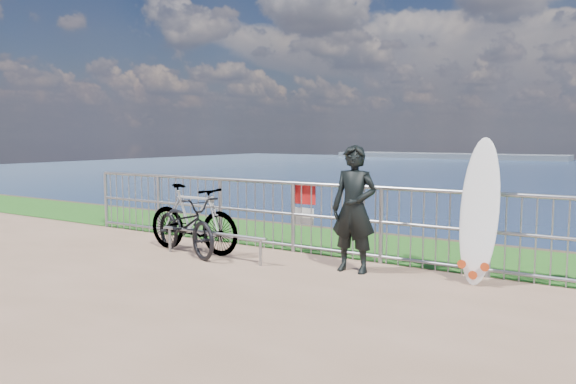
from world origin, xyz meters
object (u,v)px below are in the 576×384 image
Objects in this scene: surfboard at (479,216)px; bicycle_far at (193,218)px; bicycle_near at (186,225)px; surfer at (354,209)px.

bicycle_far is at bearing -172.68° from surfboard.
bicycle_near is 0.97× the size of bicycle_far.
surfboard is 4.33m from bicycle_far.
bicycle_far is (-0.01, 0.17, 0.08)m from bicycle_near.
bicycle_near is at bearing -177.54° from bicycle_far.
surfer reaches higher than bicycle_far.
surfboard is at bearing -61.23° from bicycle_near.
bicycle_far reaches higher than bicycle_near.
surfboard is at bearing 8.54° from surfer.
surfboard is 1.05× the size of bicycle_near.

